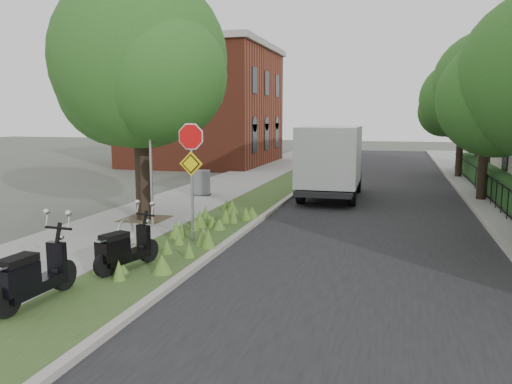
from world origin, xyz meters
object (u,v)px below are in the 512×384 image
scooter_far (27,281)px  utility_cabinet (201,183)px  sign_assembly (191,158)px  scooter_near (121,252)px  box_truck (331,159)px

scooter_far → utility_cabinet: 12.54m
sign_assembly → utility_cabinet: size_ratio=3.08×
utility_cabinet → scooter_far: bearing=-81.6°
sign_assembly → scooter_near: (-0.43, -2.85, -1.79)m
scooter_far → utility_cabinet: bearing=98.4°
sign_assembly → utility_cabinet: sign_assembly is taller
sign_assembly → scooter_near: bearing=-98.5°
sign_assembly → box_truck: sign_assembly is taller
scooter_far → utility_cabinet: utility_cabinet is taller
box_truck → utility_cabinet: size_ratio=5.43×
box_truck → utility_cabinet: box_truck is taller
sign_assembly → scooter_near: 3.40m
utility_cabinet → sign_assembly: bearing=-69.5°
scooter_near → utility_cabinet: 10.45m
sign_assembly → scooter_far: size_ratio=1.63×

